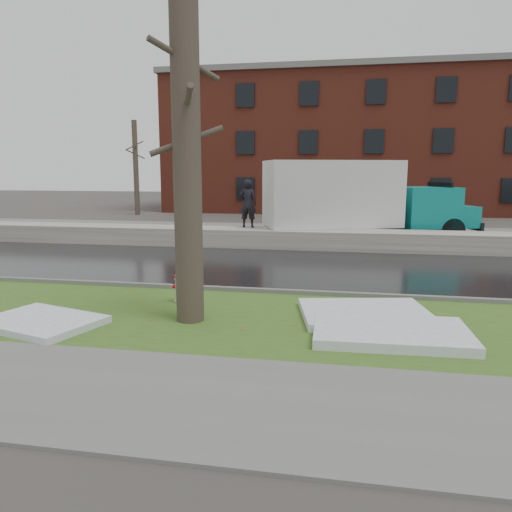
% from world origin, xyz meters
% --- Properties ---
extents(ground, '(120.00, 120.00, 0.00)m').
position_xyz_m(ground, '(0.00, 0.00, 0.00)').
color(ground, '#47423D').
rests_on(ground, ground).
extents(verge, '(60.00, 4.50, 0.04)m').
position_xyz_m(verge, '(0.00, -1.25, 0.02)').
color(verge, '#2B4B19').
rests_on(verge, ground).
extents(sidewalk, '(60.00, 3.00, 0.05)m').
position_xyz_m(sidewalk, '(0.00, -5.00, 0.03)').
color(sidewalk, slate).
rests_on(sidewalk, ground).
extents(road, '(60.00, 7.00, 0.03)m').
position_xyz_m(road, '(0.00, 4.50, 0.01)').
color(road, black).
rests_on(road, ground).
extents(parking_lot, '(60.00, 9.00, 0.03)m').
position_xyz_m(parking_lot, '(0.00, 13.00, 0.01)').
color(parking_lot, slate).
rests_on(parking_lot, ground).
extents(curb, '(60.00, 0.15, 0.14)m').
position_xyz_m(curb, '(0.00, 1.00, 0.07)').
color(curb, slate).
rests_on(curb, ground).
extents(snowbank, '(60.00, 1.60, 0.75)m').
position_xyz_m(snowbank, '(0.00, 8.70, 0.38)').
color(snowbank, '#BDB7AD').
rests_on(snowbank, ground).
extents(brick_building, '(26.00, 12.00, 10.00)m').
position_xyz_m(brick_building, '(2.00, 30.00, 5.00)').
color(brick_building, maroon).
rests_on(brick_building, ground).
extents(bg_tree_left, '(1.40, 1.62, 6.50)m').
position_xyz_m(bg_tree_left, '(-12.00, 22.00, 3.33)').
color(bg_tree_left, brown).
rests_on(bg_tree_left, ground).
extents(bg_tree_center, '(1.40, 1.62, 6.50)m').
position_xyz_m(bg_tree_center, '(-6.00, 26.00, 3.33)').
color(bg_tree_center, brown).
rests_on(bg_tree_center, ground).
extents(fire_hydrant, '(0.36, 0.32, 0.73)m').
position_xyz_m(fire_hydrant, '(-1.05, -0.31, 0.43)').
color(fire_hydrant, '#979A9E').
rests_on(fire_hydrant, verge).
extents(tree, '(1.41, 1.62, 6.99)m').
position_xyz_m(tree, '(-0.37, -1.60, 3.56)').
color(tree, brown).
rests_on(tree, verge).
extents(box_truck, '(10.40, 5.34, 3.49)m').
position_xyz_m(box_truck, '(3.03, 10.59, 1.85)').
color(box_truck, black).
rests_on(box_truck, ground).
extents(worker, '(0.74, 0.51, 1.97)m').
position_xyz_m(worker, '(-1.37, 9.08, 1.74)').
color(worker, black).
rests_on(worker, snowbank).
extents(snow_patch_near, '(2.94, 2.47, 0.16)m').
position_xyz_m(snow_patch_near, '(3.16, -0.75, 0.12)').
color(snow_patch_near, white).
rests_on(snow_patch_near, verge).
extents(snow_patch_far, '(2.56, 2.16, 0.14)m').
position_xyz_m(snow_patch_far, '(-3.17, -2.50, 0.11)').
color(snow_patch_far, white).
rests_on(snow_patch_far, verge).
extents(snow_patch_side, '(2.86, 1.90, 0.18)m').
position_xyz_m(snow_patch_side, '(3.59, -1.95, 0.13)').
color(snow_patch_side, white).
rests_on(snow_patch_side, verge).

